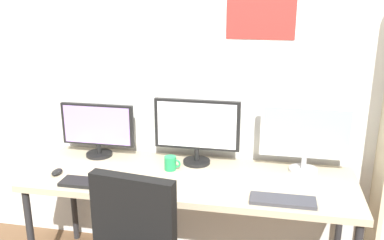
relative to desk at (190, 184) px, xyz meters
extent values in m
cube|color=silver|center=(0.00, 0.42, 0.61)|extent=(4.42, 0.10, 2.60)
cube|color=tan|center=(0.00, 0.00, 0.03)|extent=(2.02, 0.68, 0.04)
cylinder|color=#262628|center=(-0.96, -0.29, -0.34)|extent=(0.04, 0.04, 0.70)
cylinder|color=#262628|center=(-0.96, 0.29, -0.34)|extent=(0.04, 0.04, 0.70)
cylinder|color=#262628|center=(0.96, 0.29, -0.34)|extent=(0.04, 0.04, 0.70)
cube|color=black|center=(-0.17, -0.59, 0.06)|extent=(0.45, 0.13, 0.48)
cylinder|color=black|center=(-0.69, 0.21, 0.06)|extent=(0.18, 0.18, 0.02)
cylinder|color=black|center=(-0.69, 0.21, 0.10)|extent=(0.03, 0.03, 0.06)
cube|color=black|center=(-0.69, 0.21, 0.28)|extent=(0.51, 0.03, 0.29)
cube|color=#B28CE5|center=(-0.69, 0.20, 0.28)|extent=(0.47, 0.01, 0.26)
cylinder|color=black|center=(0.00, 0.21, 0.06)|extent=(0.18, 0.18, 0.02)
cylinder|color=black|center=(0.00, 0.21, 0.11)|extent=(0.03, 0.03, 0.08)
cube|color=black|center=(0.00, 0.21, 0.32)|extent=(0.56, 0.03, 0.33)
cube|color=white|center=(0.00, 0.20, 0.32)|extent=(0.52, 0.01, 0.30)
cylinder|color=silver|center=(0.69, 0.21, 0.06)|extent=(0.18, 0.18, 0.02)
cylinder|color=silver|center=(0.69, 0.21, 0.11)|extent=(0.03, 0.03, 0.08)
cube|color=silver|center=(0.69, 0.21, 0.32)|extent=(0.56, 0.03, 0.33)
cube|color=#8CB2F2|center=(0.69, 0.20, 0.32)|extent=(0.52, 0.01, 0.30)
cube|color=black|center=(-0.56, -0.23, 0.06)|extent=(0.36, 0.13, 0.02)
cube|color=#38383D|center=(0.56, -0.23, 0.06)|extent=(0.36, 0.13, 0.02)
ellipsoid|color=black|center=(-0.12, -0.17, 0.07)|extent=(0.06, 0.10, 0.03)
ellipsoid|color=black|center=(-0.83, -0.14, 0.07)|extent=(0.06, 0.10, 0.03)
cylinder|color=#1E8C4C|center=(-0.15, 0.07, 0.10)|extent=(0.08, 0.08, 0.09)
torus|color=#1E8C4C|center=(-0.11, 0.07, 0.10)|extent=(0.06, 0.01, 0.06)
camera|label=1|loc=(0.48, -2.38, 1.18)|focal=39.96mm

